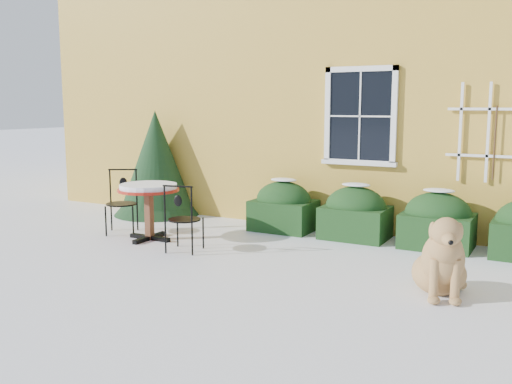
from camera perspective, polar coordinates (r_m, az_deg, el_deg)
The scene contains 8 objects.
ground at distance 7.68m, azimuth -3.61°, elevation -7.65°, with size 80.00×80.00×0.00m, color white.
house at distance 13.84m, azimuth 12.29°, elevation 12.87°, with size 12.40×8.40×6.40m.
hedge_row at distance 9.24m, azimuth 13.73°, elevation -2.52°, with size 4.95×0.80×0.91m.
evergreen_shrub at distance 11.47m, azimuth -9.93°, elevation 1.90°, with size 1.70×1.70×2.06m.
bistro_table at distance 9.28m, azimuth -10.69°, elevation -0.14°, with size 0.98×0.98×0.91m.
patio_chair_near at distance 8.48m, azimuth -7.30°, elevation -2.59°, with size 0.54×0.53×1.02m.
patio_chair_far at distance 9.94m, azimuth -13.26°, elevation -0.93°, with size 0.65×0.65×1.08m.
dog at distance 6.82m, azimuth 18.09°, elevation -6.73°, with size 0.81×1.09×0.98m.
Camera 1 is at (3.94, -6.23, 2.16)m, focal length 40.00 mm.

